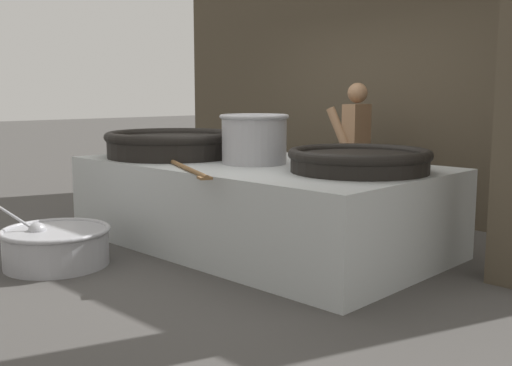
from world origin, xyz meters
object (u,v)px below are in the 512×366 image
object	(u,v)px
stock_pot	(254,138)
cook	(355,149)
giant_wok_far	(359,159)
giant_wok_near	(172,143)
prep_bowl_vegetables	(56,245)

from	to	relation	value
stock_pot	cook	distance (m)	1.53
giant_wok_far	stock_pot	size ratio (longest dim) A/B	1.85
giant_wok_near	cook	distance (m)	2.06
giant_wok_near	prep_bowl_vegetables	size ratio (longest dim) A/B	1.39
giant_wok_far	cook	xyz separation A→B (m)	(-0.97, 1.33, -0.06)
giant_wok_far	giant_wok_near	bearing A→B (deg)	-171.31
prep_bowl_vegetables	cook	bearing A→B (deg)	73.98
cook	prep_bowl_vegetables	world-z (taller)	cook
giant_wok_far	prep_bowl_vegetables	bearing A→B (deg)	-135.44
giant_wok_near	prep_bowl_vegetables	xyz separation A→B (m)	(0.29, -1.53, -0.79)
giant_wok_near	stock_pot	xyz separation A→B (m)	(1.08, 0.16, 0.10)
cook	giant_wok_near	bearing A→B (deg)	41.79
giant_wok_far	cook	distance (m)	1.65
giant_wok_far	cook	bearing A→B (deg)	126.13
giant_wok_far	prep_bowl_vegetables	world-z (taller)	giant_wok_far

